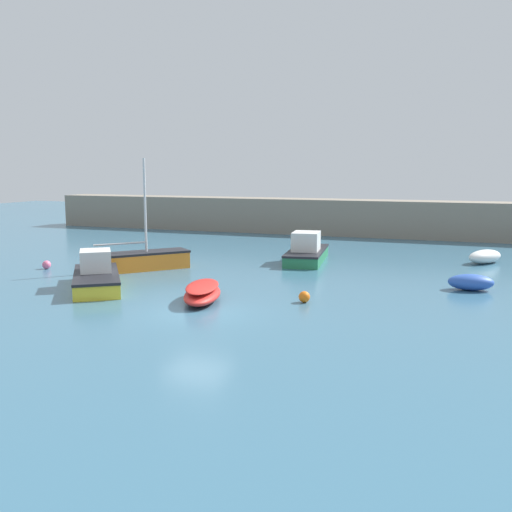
{
  "coord_description": "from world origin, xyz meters",
  "views": [
    {
      "loc": [
        9.51,
        -19.2,
        5.41
      ],
      "look_at": [
        -0.73,
        8.58,
        0.88
      ],
      "focal_mm": 40.0,
      "sensor_mm": 36.0,
      "label": 1
    }
  ],
  "objects_px": {
    "sailboat_tall_mast": "(147,260)",
    "mooring_buoy_orange": "(304,297)",
    "dinghy_near_pier": "(471,282)",
    "motorboat_with_cabin": "(307,251)",
    "rowboat_with_red_cover": "(202,292)",
    "cabin_cruiser_white": "(96,276)",
    "mooring_buoy_pink": "(47,265)",
    "rowboat_blue_near": "(485,257)"
  },
  "relations": [
    {
      "from": "rowboat_with_red_cover",
      "to": "dinghy_near_pier",
      "type": "bearing_deg",
      "value": -76.07
    },
    {
      "from": "cabin_cruiser_white",
      "to": "rowboat_blue_near",
      "type": "distance_m",
      "value": 21.73
    },
    {
      "from": "motorboat_with_cabin",
      "to": "rowboat_blue_near",
      "type": "xyz_separation_m",
      "value": [
        9.85,
        3.01,
        -0.21
      ]
    },
    {
      "from": "rowboat_with_red_cover",
      "to": "mooring_buoy_pink",
      "type": "relative_size",
      "value": 8.32
    },
    {
      "from": "rowboat_blue_near",
      "to": "mooring_buoy_pink",
      "type": "height_order",
      "value": "rowboat_blue_near"
    },
    {
      "from": "sailboat_tall_mast",
      "to": "dinghy_near_pier",
      "type": "relative_size",
      "value": 2.79
    },
    {
      "from": "mooring_buoy_orange",
      "to": "rowboat_blue_near",
      "type": "bearing_deg",
      "value": 61.23
    },
    {
      "from": "cabin_cruiser_white",
      "to": "mooring_buoy_orange",
      "type": "relative_size",
      "value": 11.73
    },
    {
      "from": "dinghy_near_pier",
      "to": "mooring_buoy_pink",
      "type": "distance_m",
      "value": 21.86
    },
    {
      "from": "sailboat_tall_mast",
      "to": "mooring_buoy_orange",
      "type": "xyz_separation_m",
      "value": [
        10.15,
        -4.59,
        -0.3
      ]
    },
    {
      "from": "cabin_cruiser_white",
      "to": "dinghy_near_pier",
      "type": "xyz_separation_m",
      "value": [
        16.13,
        5.42,
        -0.2
      ]
    },
    {
      "from": "cabin_cruiser_white",
      "to": "rowboat_blue_near",
      "type": "xyz_separation_m",
      "value": [
        16.93,
        13.62,
        -0.17
      ]
    },
    {
      "from": "cabin_cruiser_white",
      "to": "dinghy_near_pier",
      "type": "bearing_deg",
      "value": 72.54
    },
    {
      "from": "motorboat_with_cabin",
      "to": "cabin_cruiser_white",
      "type": "distance_m",
      "value": 12.75
    },
    {
      "from": "motorboat_with_cabin",
      "to": "dinghy_near_pier",
      "type": "distance_m",
      "value": 10.44
    },
    {
      "from": "motorboat_with_cabin",
      "to": "rowboat_with_red_cover",
      "type": "distance_m",
      "value": 11.44
    },
    {
      "from": "sailboat_tall_mast",
      "to": "dinghy_near_pier",
      "type": "height_order",
      "value": "sailboat_tall_mast"
    },
    {
      "from": "motorboat_with_cabin",
      "to": "mooring_buoy_orange",
      "type": "distance_m",
      "value": 10.45
    },
    {
      "from": "sailboat_tall_mast",
      "to": "mooring_buoy_orange",
      "type": "bearing_deg",
      "value": -72.99
    },
    {
      "from": "cabin_cruiser_white",
      "to": "mooring_buoy_pink",
      "type": "bearing_deg",
      "value": -156.49
    },
    {
      "from": "dinghy_near_pier",
      "to": "mooring_buoy_orange",
      "type": "distance_m",
      "value": 8.07
    },
    {
      "from": "sailboat_tall_mast",
      "to": "rowboat_with_red_cover",
      "type": "distance_m",
      "value": 8.49
    },
    {
      "from": "mooring_buoy_pink",
      "to": "rowboat_blue_near",
      "type": "bearing_deg",
      "value": 24.58
    },
    {
      "from": "dinghy_near_pier",
      "to": "motorboat_with_cabin",
      "type": "bearing_deg",
      "value": 141.16
    },
    {
      "from": "motorboat_with_cabin",
      "to": "mooring_buoy_pink",
      "type": "height_order",
      "value": "motorboat_with_cabin"
    },
    {
      "from": "dinghy_near_pier",
      "to": "mooring_buoy_orange",
      "type": "height_order",
      "value": "dinghy_near_pier"
    },
    {
      "from": "motorboat_with_cabin",
      "to": "sailboat_tall_mast",
      "type": "distance_m",
      "value": 9.3
    },
    {
      "from": "motorboat_with_cabin",
      "to": "sailboat_tall_mast",
      "type": "height_order",
      "value": "sailboat_tall_mast"
    },
    {
      "from": "motorboat_with_cabin",
      "to": "rowboat_blue_near",
      "type": "relative_size",
      "value": 2.11
    },
    {
      "from": "sailboat_tall_mast",
      "to": "rowboat_with_red_cover",
      "type": "xyz_separation_m",
      "value": [
        6.15,
        -5.85,
        -0.16
      ]
    },
    {
      "from": "rowboat_blue_near",
      "to": "mooring_buoy_pink",
      "type": "xyz_separation_m",
      "value": [
        -22.55,
        -10.32,
        -0.16
      ]
    },
    {
      "from": "motorboat_with_cabin",
      "to": "sailboat_tall_mast",
      "type": "bearing_deg",
      "value": 118.9
    },
    {
      "from": "rowboat_with_red_cover",
      "to": "mooring_buoy_pink",
      "type": "distance_m",
      "value": 12.06
    },
    {
      "from": "cabin_cruiser_white",
      "to": "sailboat_tall_mast",
      "type": "bearing_deg",
      "value": 148.67
    },
    {
      "from": "motorboat_with_cabin",
      "to": "dinghy_near_pier",
      "type": "relative_size",
      "value": 2.79
    },
    {
      "from": "dinghy_near_pier",
      "to": "mooring_buoy_pink",
      "type": "bearing_deg",
      "value": 176.52
    },
    {
      "from": "dinghy_near_pier",
      "to": "mooring_buoy_pink",
      "type": "relative_size",
      "value": 4.65
    },
    {
      "from": "cabin_cruiser_white",
      "to": "mooring_buoy_pink",
      "type": "xyz_separation_m",
      "value": [
        -5.63,
        3.31,
        -0.34
      ]
    },
    {
      "from": "dinghy_near_pier",
      "to": "rowboat_with_red_cover",
      "type": "distance_m",
      "value": 12.09
    },
    {
      "from": "cabin_cruiser_white",
      "to": "rowboat_blue_near",
      "type": "relative_size",
      "value": 1.95
    },
    {
      "from": "cabin_cruiser_white",
      "to": "dinghy_near_pier",
      "type": "height_order",
      "value": "cabin_cruiser_white"
    },
    {
      "from": "motorboat_with_cabin",
      "to": "rowboat_with_red_cover",
      "type": "height_order",
      "value": "motorboat_with_cabin"
    }
  ]
}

